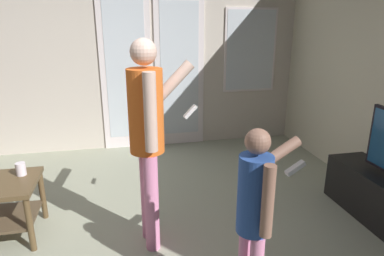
{
  "coord_description": "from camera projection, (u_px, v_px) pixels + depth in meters",
  "views": [
    {
      "loc": [
        0.29,
        -2.34,
        1.78
      ],
      "look_at": [
        0.8,
        0.09,
        1.0
      ],
      "focal_mm": 31.63,
      "sensor_mm": 36.0,
      "label": 1
    }
  ],
  "objects": [
    {
      "name": "person_child",
      "position": [
        255.0,
        209.0,
        1.96
      ],
      "size": [
        0.52,
        0.39,
        1.24
      ],
      "color": "pink",
      "rests_on": "ground_plane"
    },
    {
      "name": "person_adult",
      "position": [
        148.0,
        129.0,
        2.58
      ],
      "size": [
        0.58,
        0.5,
        1.68
      ],
      "color": "pink",
      "rests_on": "ground_plane"
    },
    {
      "name": "wall_back_with_doors",
      "position": [
        107.0,
        56.0,
        4.66
      ],
      "size": [
        5.88,
        0.09,
        2.75
      ],
      "color": "beige",
      "rests_on": "ground_plane"
    },
    {
      "name": "cup_near_edge",
      "position": [
        21.0,
        169.0,
        2.92
      ],
      "size": [
        0.08,
        0.08,
        0.11
      ],
      "primitive_type": "cylinder",
      "color": "white",
      "rests_on": "coffee_table"
    }
  ]
}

